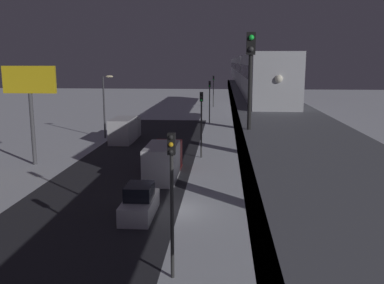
{
  "coord_description": "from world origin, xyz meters",
  "views": [
    {
      "loc": [
        -3.22,
        25.43,
        9.27
      ],
      "look_at": [
        -0.07,
        -16.65,
        1.23
      ],
      "focal_mm": 39.6,
      "sensor_mm": 36.0,
      "label": 1
    }
  ],
  "objects_px": {
    "delivery_van": "(125,129)",
    "commercial_billboard": "(30,90)",
    "box_truck": "(164,160)",
    "traffic_light_far": "(210,96)",
    "rail_signal": "(250,64)",
    "subway_train": "(246,69)",
    "sedan_white": "(140,203)",
    "traffic_light_distant": "(213,87)",
    "traffic_light_mid": "(201,115)",
    "traffic_light_near": "(172,185)"
  },
  "relations": [
    {
      "from": "delivery_van",
      "to": "commercial_billboard",
      "type": "bearing_deg",
      "value": 65.87
    },
    {
      "from": "box_truck",
      "to": "traffic_light_far",
      "type": "distance_m",
      "value": 30.89
    },
    {
      "from": "rail_signal",
      "to": "traffic_light_far",
      "type": "relative_size",
      "value": 0.62
    },
    {
      "from": "subway_train",
      "to": "rail_signal",
      "type": "distance_m",
      "value": 43.51
    },
    {
      "from": "sedan_white",
      "to": "box_truck",
      "type": "distance_m",
      "value": 9.09
    },
    {
      "from": "traffic_light_distant",
      "to": "subway_train",
      "type": "bearing_deg",
      "value": 101.2
    },
    {
      "from": "subway_train",
      "to": "commercial_billboard",
      "type": "height_order",
      "value": "subway_train"
    },
    {
      "from": "rail_signal",
      "to": "traffic_light_distant",
      "type": "height_order",
      "value": "rail_signal"
    },
    {
      "from": "box_truck",
      "to": "traffic_light_distant",
      "type": "relative_size",
      "value": 1.16
    },
    {
      "from": "delivery_van",
      "to": "traffic_light_mid",
      "type": "xyz_separation_m",
      "value": [
        -9.5,
        8.38,
        2.85
      ]
    },
    {
      "from": "box_truck",
      "to": "traffic_light_near",
      "type": "xyz_separation_m",
      "value": [
        -2.7,
        16.42,
        2.85
      ]
    },
    {
      "from": "commercial_billboard",
      "to": "delivery_van",
      "type": "bearing_deg",
      "value": -114.13
    },
    {
      "from": "subway_train",
      "to": "rail_signal",
      "type": "xyz_separation_m",
      "value": [
        2.0,
        43.46,
        0.95
      ]
    },
    {
      "from": "rail_signal",
      "to": "sedan_white",
      "type": "distance_m",
      "value": 12.21
    },
    {
      "from": "traffic_light_far",
      "to": "commercial_billboard",
      "type": "xyz_separation_m",
      "value": [
        15.03,
        27.49,
        2.63
      ]
    },
    {
      "from": "rail_signal",
      "to": "traffic_light_distant",
      "type": "xyz_separation_m",
      "value": [
        3.2,
        -69.72,
        -4.97
      ]
    },
    {
      "from": "sedan_white",
      "to": "traffic_light_near",
      "type": "height_order",
      "value": "traffic_light_near"
    },
    {
      "from": "rail_signal",
      "to": "traffic_light_far",
      "type": "distance_m",
      "value": 46.57
    },
    {
      "from": "subway_train",
      "to": "traffic_light_far",
      "type": "height_order",
      "value": "subway_train"
    },
    {
      "from": "sedan_white",
      "to": "traffic_light_mid",
      "type": "height_order",
      "value": "traffic_light_mid"
    },
    {
      "from": "traffic_light_far",
      "to": "commercial_billboard",
      "type": "height_order",
      "value": "commercial_billboard"
    },
    {
      "from": "subway_train",
      "to": "traffic_light_near",
      "type": "relative_size",
      "value": 11.57
    },
    {
      "from": "sedan_white",
      "to": "traffic_light_mid",
      "type": "bearing_deg",
      "value": 79.84
    },
    {
      "from": "subway_train",
      "to": "traffic_light_near",
      "type": "xyz_separation_m",
      "value": [
        5.2,
        44.32,
        -4.02
      ]
    },
    {
      "from": "box_truck",
      "to": "delivery_van",
      "type": "height_order",
      "value": "same"
    },
    {
      "from": "traffic_light_far",
      "to": "traffic_light_near",
      "type": "bearing_deg",
      "value": 90.0
    },
    {
      "from": "subway_train",
      "to": "commercial_billboard",
      "type": "xyz_separation_m",
      "value": [
        20.23,
        24.76,
        -1.39
      ]
    },
    {
      "from": "box_truck",
      "to": "commercial_billboard",
      "type": "distance_m",
      "value": 13.86
    },
    {
      "from": "subway_train",
      "to": "traffic_light_far",
      "type": "distance_m",
      "value": 7.12
    },
    {
      "from": "box_truck",
      "to": "delivery_van",
      "type": "bearing_deg",
      "value": -66.31
    },
    {
      "from": "delivery_van",
      "to": "box_truck",
      "type": "bearing_deg",
      "value": 113.69
    },
    {
      "from": "sedan_white",
      "to": "traffic_light_far",
      "type": "bearing_deg",
      "value": 85.82
    },
    {
      "from": "delivery_van",
      "to": "traffic_light_far",
      "type": "distance_m",
      "value": 18.1
    },
    {
      "from": "traffic_light_near",
      "to": "commercial_billboard",
      "type": "relative_size",
      "value": 0.72
    },
    {
      "from": "subway_train",
      "to": "traffic_light_mid",
      "type": "height_order",
      "value": "subway_train"
    },
    {
      "from": "commercial_billboard",
      "to": "traffic_light_mid",
      "type": "bearing_deg",
      "value": -165.23
    },
    {
      "from": "traffic_light_far",
      "to": "traffic_light_mid",
      "type": "bearing_deg",
      "value": 90.0
    },
    {
      "from": "traffic_light_mid",
      "to": "traffic_light_far",
      "type": "relative_size",
      "value": 1.0
    },
    {
      "from": "traffic_light_mid",
      "to": "sedan_white",
      "type": "bearing_deg",
      "value": 79.84
    },
    {
      "from": "sedan_white",
      "to": "traffic_light_mid",
      "type": "xyz_separation_m",
      "value": [
        -2.9,
        -16.18,
        3.4
      ]
    },
    {
      "from": "rail_signal",
      "to": "delivery_van",
      "type": "xyz_separation_m",
      "value": [
        12.7,
        -31.05,
        -7.82
      ]
    },
    {
      "from": "traffic_light_mid",
      "to": "traffic_light_distant",
      "type": "distance_m",
      "value": 47.06
    },
    {
      "from": "subway_train",
      "to": "traffic_light_distant",
      "type": "distance_m",
      "value": 27.08
    },
    {
      "from": "traffic_light_distant",
      "to": "rail_signal",
      "type": "bearing_deg",
      "value": 92.62
    },
    {
      "from": "rail_signal",
      "to": "traffic_light_distant",
      "type": "distance_m",
      "value": 69.97
    },
    {
      "from": "delivery_van",
      "to": "traffic_light_mid",
      "type": "distance_m",
      "value": 12.99
    },
    {
      "from": "rail_signal",
      "to": "traffic_light_far",
      "type": "bearing_deg",
      "value": -86.04
    },
    {
      "from": "traffic_light_far",
      "to": "delivery_van",
      "type": "bearing_deg",
      "value": 57.9
    },
    {
      "from": "subway_train",
      "to": "traffic_light_distant",
      "type": "relative_size",
      "value": 11.57
    },
    {
      "from": "traffic_light_mid",
      "to": "commercial_billboard",
      "type": "distance_m",
      "value": 15.76
    }
  ]
}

